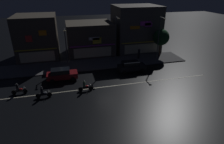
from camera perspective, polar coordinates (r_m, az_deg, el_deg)
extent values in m
plane|color=black|center=(25.91, -1.79, -4.43)|extent=(140.00, 140.00, 0.00)
cube|color=beige|center=(25.91, -1.79, -4.41)|extent=(30.50, 0.16, 0.01)
cube|color=#4C4C4F|center=(33.42, -4.95, 2.47)|extent=(32.10, 5.20, 0.14)
cube|color=#4C443A|center=(38.41, -6.71, 10.02)|extent=(8.67, 7.24, 6.14)
cube|color=#D83FD8|center=(34.96, -5.80, 7.82)|extent=(8.24, 0.24, 0.12)
cube|color=white|center=(34.73, -5.36, 9.89)|extent=(1.95, 0.08, 0.51)
cube|color=yellow|center=(34.91, -4.50, 9.31)|extent=(1.58, 0.08, 1.06)
cube|color=beige|center=(35.40, -5.73, 5.83)|extent=(6.94, 0.06, 1.80)
cube|color=#56514C|center=(40.62, 7.06, 12.85)|extent=(8.79, 7.64, 8.99)
cube|color=yellow|center=(37.51, 9.06, 8.79)|extent=(8.35, 0.24, 0.12)
cube|color=#D83FD8|center=(36.97, 10.03, 14.09)|extent=(2.12, 0.08, 0.79)
cube|color=#D83FD8|center=(37.26, 10.87, 13.69)|extent=(1.43, 0.08, 0.70)
cube|color=orange|center=(36.31, 6.89, 13.05)|extent=(1.90, 0.08, 0.59)
cube|color=beige|center=(37.92, 8.90, 6.92)|extent=(7.03, 0.06, 1.80)
cube|color=#4C443A|center=(38.40, -21.39, 9.78)|extent=(7.16, 7.60, 7.78)
cube|color=yellow|center=(34.96, -21.67, 6.21)|extent=(6.80, 0.24, 0.12)
cube|color=red|center=(34.67, -23.60, 9.06)|extent=(1.03, 0.08, 1.07)
cube|color=orange|center=(34.17, -20.03, 10.92)|extent=(1.22, 0.08, 0.86)
cube|color=beige|center=(35.41, -21.34, 4.25)|extent=(5.73, 0.06, 1.80)
cylinder|color=#47494C|center=(32.70, -13.53, 7.31)|extent=(0.16, 0.16, 6.23)
cube|color=#47494C|center=(31.30, -14.03, 12.23)|extent=(0.10, 1.40, 0.10)
ellipsoid|color=#F9E099|center=(30.63, -13.98, 11.82)|extent=(0.44, 0.32, 0.20)
cylinder|color=#47494C|center=(33.42, 1.14, 9.71)|extent=(0.16, 0.16, 7.78)
cube|color=#47494C|center=(32.00, 1.54, 15.98)|extent=(0.10, 1.40, 0.10)
ellipsoid|color=#F9E099|center=(31.34, 1.89, 15.65)|extent=(0.44, 0.32, 0.20)
cylinder|color=#47494C|center=(35.42, 13.70, 9.73)|extent=(0.16, 0.16, 7.60)
cube|color=#47494C|center=(34.11, 14.88, 15.43)|extent=(0.10, 1.40, 0.10)
ellipsoid|color=#F9E099|center=(33.51, 15.44, 15.09)|extent=(0.44, 0.32, 0.20)
cylinder|color=#232328|center=(35.79, 8.04, 5.39)|extent=(0.40, 0.40, 1.69)
sphere|color=tan|center=(35.50, 8.13, 6.84)|extent=(0.22, 0.22, 0.22)
cylinder|color=#473323|center=(37.63, 14.08, 6.44)|extent=(0.24, 0.24, 2.45)
sphere|color=#194723|center=(36.99, 14.46, 10.01)|extent=(3.00, 3.00, 3.00)
cube|color=black|center=(30.44, 5.91, 1.45)|extent=(4.30, 1.78, 0.76)
cube|color=black|center=(30.11, 5.58, 2.60)|extent=(2.58, 1.57, 0.60)
cube|color=#F9F2CC|center=(31.66, 9.15, 2.38)|extent=(0.08, 0.20, 0.12)
cube|color=#F9F2CC|center=(30.64, 10.02, 1.55)|extent=(0.08, 0.20, 0.12)
cylinder|color=black|center=(31.83, 7.75, 1.66)|extent=(0.62, 0.20, 0.62)
cylinder|color=black|center=(30.33, 8.97, 0.40)|extent=(0.62, 0.20, 0.62)
cylinder|color=black|center=(30.94, 2.85, 1.17)|extent=(0.62, 0.20, 0.62)
cylinder|color=black|center=(29.39, 3.86, -0.15)|extent=(0.62, 0.20, 0.62)
cube|color=maroon|center=(28.47, -14.61, -0.93)|extent=(4.30, 1.78, 0.76)
cube|color=black|center=(28.21, -15.19, 0.27)|extent=(2.58, 1.57, 0.60)
cube|color=#F9F2CC|center=(29.00, -10.50, 0.16)|extent=(0.08, 0.20, 0.12)
cube|color=#F9F2CC|center=(27.90, -10.30, -0.82)|extent=(0.08, 0.20, 0.12)
cylinder|color=black|center=(29.43, -11.81, -0.60)|extent=(0.62, 0.20, 0.62)
cylinder|color=black|center=(27.82, -11.59, -2.10)|extent=(0.62, 0.20, 0.62)
cylinder|color=black|center=(29.51, -17.30, -1.16)|extent=(0.62, 0.20, 0.62)
cylinder|color=black|center=(27.91, -17.40, -2.69)|extent=(0.62, 0.20, 0.62)
cylinder|color=black|center=(26.69, -24.53, -5.19)|extent=(0.60, 0.08, 0.60)
cylinder|color=black|center=(26.99, -27.23, -5.41)|extent=(0.60, 0.10, 0.60)
cube|color=black|center=(26.79, -25.93, -5.11)|extent=(1.30, 0.14, 0.20)
ellipsoid|color=red|center=(26.65, -25.59, -4.66)|extent=(0.44, 0.26, 0.24)
cube|color=black|center=(26.77, -26.40, -4.87)|extent=(0.56, 0.22, 0.10)
cylinder|color=slate|center=(26.46, -24.84, -4.15)|extent=(0.03, 0.60, 0.03)
sphere|color=white|center=(26.48, -24.61, -4.33)|extent=(0.14, 0.14, 0.14)
cylinder|color=#232328|center=(26.58, -26.45, -4.10)|extent=(0.32, 0.32, 0.70)
sphere|color=#333338|center=(26.39, -26.64, -3.22)|extent=(0.22, 0.22, 0.22)
cylinder|color=black|center=(24.79, -18.19, -6.41)|extent=(0.60, 0.08, 0.60)
cylinder|color=black|center=(24.95, -21.17, -6.67)|extent=(0.60, 0.10, 0.60)
cube|color=black|center=(24.81, -19.72, -6.34)|extent=(1.30, 0.14, 0.20)
ellipsoid|color=#B2B7BC|center=(24.68, -19.33, -5.86)|extent=(0.44, 0.26, 0.24)
cube|color=black|center=(24.77, -20.23, -6.09)|extent=(0.56, 0.22, 0.10)
cylinder|color=slate|center=(24.53, -18.47, -5.31)|extent=(0.03, 0.60, 0.03)
sphere|color=white|center=(24.56, -18.23, -5.50)|extent=(0.14, 0.14, 0.14)
cylinder|color=#232328|center=(24.57, -20.24, -5.27)|extent=(0.32, 0.32, 0.70)
sphere|color=#333338|center=(24.36, -20.40, -4.33)|extent=(0.22, 0.22, 0.22)
cylinder|color=black|center=(25.15, -6.41, -4.76)|extent=(0.60, 0.08, 0.60)
cylinder|color=black|center=(25.04, -9.37, -5.08)|extent=(0.60, 0.10, 0.60)
cube|color=black|center=(25.04, -7.90, -4.72)|extent=(1.30, 0.14, 0.20)
ellipsoid|color=red|center=(24.95, -7.47, -4.23)|extent=(0.44, 0.26, 0.24)
cube|color=black|center=(24.95, -8.38, -4.47)|extent=(0.56, 0.22, 0.10)
cylinder|color=slate|center=(24.88, -6.59, -3.67)|extent=(0.03, 0.60, 0.03)
sphere|color=white|center=(24.94, -6.37, -3.85)|extent=(0.14, 0.14, 0.14)
cylinder|color=#4C664C|center=(24.77, -8.32, -3.65)|extent=(0.32, 0.32, 0.70)
sphere|color=#333338|center=(24.56, -8.38, -2.70)|extent=(0.22, 0.22, 0.22)
cone|color=orange|center=(31.57, 7.51, 1.40)|extent=(0.36, 0.36, 0.55)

